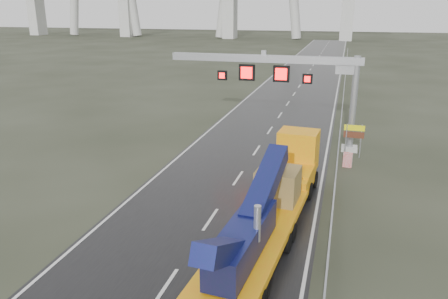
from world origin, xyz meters
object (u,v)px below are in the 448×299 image
(heavy_haul_truck, at_px, (272,200))
(striped_barrier, at_px, (348,160))
(exit_sign_pair, at_px, (354,134))
(sign_gantry, at_px, (291,75))

(heavy_haul_truck, distance_m, striped_barrier, 10.96)
(exit_sign_pair, distance_m, striped_barrier, 2.59)
(exit_sign_pair, bearing_deg, heavy_haul_truck, -105.57)
(sign_gantry, relative_size, exit_sign_pair, 5.98)
(sign_gantry, bearing_deg, heavy_haul_truck, -85.49)
(sign_gantry, xyz_separation_m, striped_barrier, (4.68, -3.85, -5.10))
(sign_gantry, relative_size, striped_barrier, 14.58)
(sign_gantry, xyz_separation_m, exit_sign_pair, (5.00, -1.60, -3.87))
(heavy_haul_truck, relative_size, exit_sign_pair, 7.17)
(heavy_haul_truck, xyz_separation_m, exit_sign_pair, (3.88, 12.55, 0.13))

